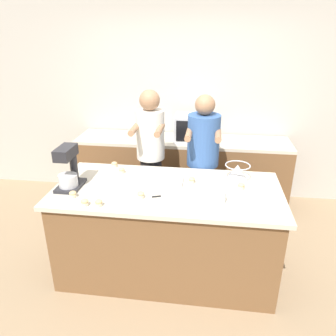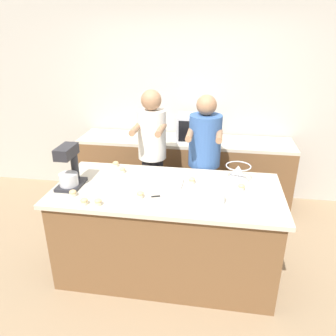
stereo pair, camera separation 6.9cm
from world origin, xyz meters
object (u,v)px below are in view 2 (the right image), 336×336
object	(u,v)px
person_left	(152,161)
stand_mixer	(69,169)
microwave_oven	(197,128)
mixing_bowl	(238,173)
cupcake_6	(192,180)
baking_tray	(162,181)
person_right	(204,167)
cupcake_5	(140,194)
cupcake_4	(84,201)
cupcake_2	(116,164)
cupcake_1	(122,170)
cupcake_7	(98,202)
cupcake_3	(241,187)
knife	(162,196)
drinking_glass	(220,198)
cupcake_0	(73,193)

from	to	relation	value
person_left	stand_mixer	distance (m)	1.00
stand_mixer	microwave_oven	size ratio (longest dim) A/B	0.79
person_left	mixing_bowl	world-z (taller)	person_left
cupcake_6	baking_tray	bearing A→B (deg)	-173.47
person_right	cupcake_5	size ratio (longest dim) A/B	26.64
microwave_oven	cupcake_4	world-z (taller)	microwave_oven
cupcake_2	cupcake_6	world-z (taller)	same
cupcake_1	cupcake_7	xyz separation A→B (m)	(-0.01, -0.67, 0.00)
baking_tray	stand_mixer	bearing A→B (deg)	-165.90
person_left	cupcake_3	world-z (taller)	person_left
cupcake_1	cupcake_6	world-z (taller)	same
knife	microwave_oven	bearing A→B (deg)	83.90
person_right	stand_mixer	xyz separation A→B (m)	(-1.18, -0.77, 0.22)
mixing_bowl	cupcake_5	bearing A→B (deg)	-151.24
person_right	cupcake_5	bearing A→B (deg)	-119.14
cupcake_5	microwave_oven	bearing A→B (deg)	78.03
mixing_bowl	knife	size ratio (longest dim) A/B	1.13
person_right	cupcake_7	distance (m)	1.35
person_left	knife	bearing A→B (deg)	-72.78
mixing_bowl	cupcake_3	world-z (taller)	mixing_bowl
cupcake_1	drinking_glass	bearing A→B (deg)	-26.09
microwave_oven	cupcake_1	world-z (taller)	microwave_oven
cupcake_1	cupcake_3	distance (m)	1.19
drinking_glass	baking_tray	bearing A→B (deg)	150.23
stand_mixer	cupcake_6	bearing A→B (deg)	12.19
baking_tray	cupcake_3	distance (m)	0.74
cupcake_6	drinking_glass	bearing A→B (deg)	-52.46
cupcake_5	person_right	bearing A→B (deg)	60.86
cupcake_7	cupcake_2	bearing A→B (deg)	97.46
person_right	microwave_oven	bearing A→B (deg)	100.46
baking_tray	cupcake_6	xyz separation A→B (m)	(0.28, 0.03, 0.01)
baking_tray	cupcake_3	size ratio (longest dim) A/B	6.40
drinking_glass	cupcake_5	distance (m)	0.68
drinking_glass	cupcake_6	xyz separation A→B (m)	(-0.27, 0.35, -0.02)
baking_tray	cupcake_3	world-z (taller)	cupcake_3
cupcake_3	cupcake_7	bearing A→B (deg)	-158.19
drinking_glass	cupcake_4	distance (m)	1.13
knife	mixing_bowl	bearing A→B (deg)	31.68
cupcake_7	knife	bearing A→B (deg)	25.82
cupcake_2	cupcake_4	world-z (taller)	same
baking_tray	cupcake_4	size ratio (longest dim) A/B	6.40
stand_mixer	baking_tray	world-z (taller)	stand_mixer
person_left	drinking_glass	bearing A→B (deg)	-49.25
person_left	cupcake_5	xyz separation A→B (m)	(0.08, -0.89, 0.04)
drinking_glass	cupcake_0	distance (m)	1.27
mixing_bowl	drinking_glass	xyz separation A→B (m)	(-0.16, -0.45, -0.04)
mixing_bowl	microwave_oven	distance (m)	1.30
microwave_oven	cupcake_4	xyz separation A→B (m)	(-0.78, -1.85, -0.14)
mixing_bowl	drinking_glass	world-z (taller)	mixing_bowl
mixing_bowl	cupcake_6	size ratio (longest dim) A/B	3.86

